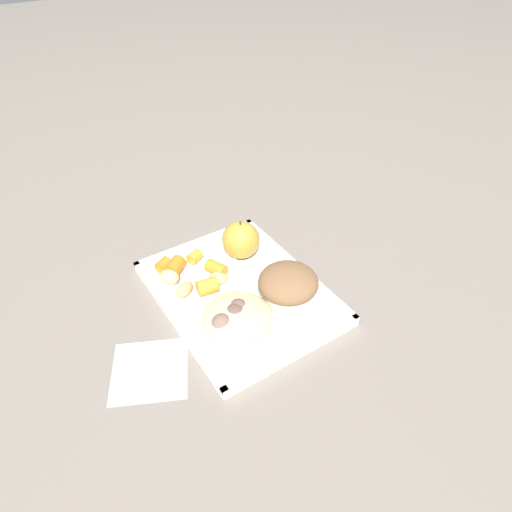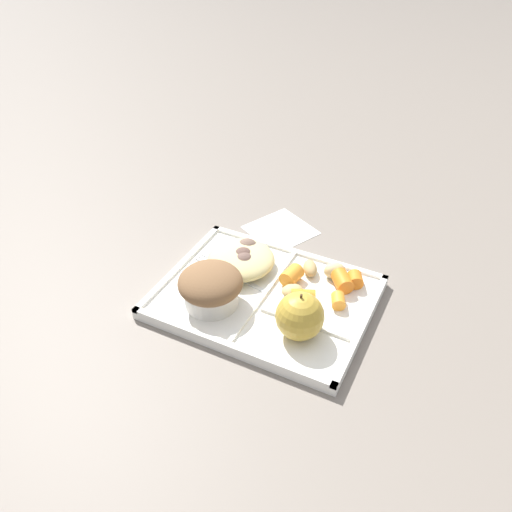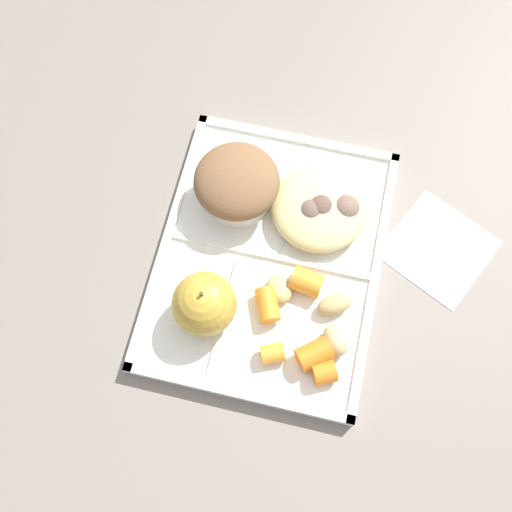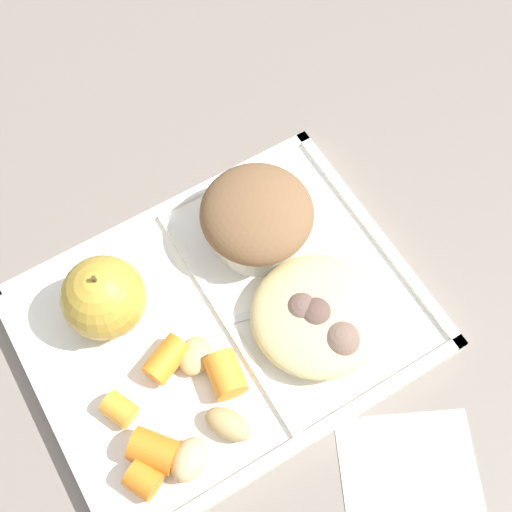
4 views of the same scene
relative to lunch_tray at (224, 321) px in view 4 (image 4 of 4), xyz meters
The scene contains 18 objects.
ground 0.01m from the lunch_tray, 21.17° to the right, with size 6.00×6.00×0.00m, color slate.
lunch_tray is the anchor object (origin of this frame).
green_apple 0.11m from the lunch_tray, 145.85° to the left, with size 0.07×0.07×0.08m.
bran_muffin 0.10m from the lunch_tray, 39.37° to the left, with size 0.10×0.10×0.07m.
carrot_slice_edge 0.12m from the lunch_tray, 166.16° to the right, with size 0.02×0.02×0.03m, color orange.
carrot_slice_back 0.06m from the lunch_tray, 169.98° to the right, with size 0.02×0.02×0.04m, color orange.
carrot_slice_diagonal 0.13m from the lunch_tray, 145.26° to the right, with size 0.03×0.03×0.04m, color orange.
carrot_slice_large 0.06m from the lunch_tray, 117.34° to the right, with size 0.03×0.03×0.04m, color orange.
carrot_slice_center 0.15m from the lunch_tray, 144.31° to the right, with size 0.02×0.02×0.02m, color orange.
potato_chunk_corner 0.05m from the lunch_tray, 153.47° to the right, with size 0.03×0.03×0.02m, color tan.
potato_chunk_browned 0.10m from the lunch_tray, 117.41° to the right, with size 0.04×0.02×0.02m, color tan.
potato_chunk_wedge 0.13m from the lunch_tray, 132.11° to the right, with size 0.04×0.03×0.03m, color tan.
egg_noodle_pile 0.08m from the lunch_tray, 33.44° to the right, with size 0.11×0.11×0.04m, color #D6C684.
meatball_front 0.10m from the lunch_tray, 46.29° to the right, with size 0.04×0.04×0.04m, color #755B4C.
meatball_center 0.07m from the lunch_tray, 32.18° to the right, with size 0.04×0.04×0.04m, color brown.
meatball_side 0.08m from the lunch_tray, 35.57° to the right, with size 0.04×0.04×0.04m, color brown.
plastic_fork 0.09m from the lunch_tray, 15.51° to the right, with size 0.15×0.05×0.00m.
paper_napkin 0.20m from the lunch_tray, 72.54° to the right, with size 0.11×0.11×0.00m, color white.
Camera 4 is at (-0.08, -0.19, 0.57)m, focal length 47.91 mm.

